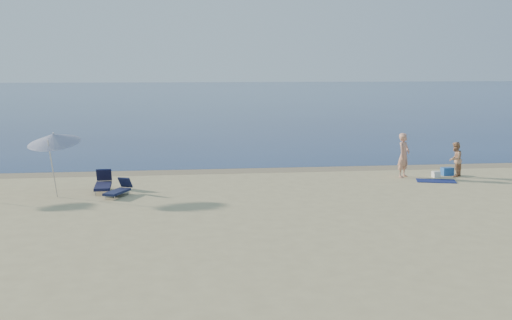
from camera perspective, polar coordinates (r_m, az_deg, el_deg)
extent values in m
cube|color=#0C1E4C|center=(110.53, -4.43, 5.84)|extent=(240.00, 160.00, 0.01)
cube|color=#847254|center=(30.64, 3.67, -0.84)|extent=(240.00, 1.60, 0.00)
imported|color=tan|center=(29.07, 13.00, 0.41)|extent=(0.84, 0.84, 1.96)
imported|color=tan|center=(29.83, 17.29, 0.05)|extent=(0.95, 0.95, 1.55)
cube|color=#0F174D|center=(28.54, 15.71, -1.80)|extent=(1.82, 1.34, 0.03)
cube|color=silver|center=(29.54, 15.71, -1.23)|extent=(0.35, 0.31, 0.27)
cube|color=#1E53A7|center=(30.18, 16.63, -0.98)|extent=(0.53, 0.40, 0.36)
cylinder|color=silver|center=(24.97, -17.62, -0.78)|extent=(0.23, 0.50, 2.25)
cone|color=silver|center=(25.29, -17.55, 1.84)|extent=(2.56, 2.57, 0.76)
sphere|color=silver|center=(25.27, -17.57, 2.29)|extent=(0.07, 0.07, 0.07)
cube|color=#121533|center=(25.79, -13.45, -2.27)|extent=(0.66, 1.66, 0.11)
cube|color=#121533|center=(26.54, -13.36, -1.30)|extent=(0.61, 0.42, 0.53)
cylinder|color=#A5A5AD|center=(25.80, -12.91, -2.52)|extent=(0.03, 0.03, 0.24)
cube|color=#161C3C|center=(24.75, -12.26, -2.78)|extent=(0.99, 1.41, 0.09)
cube|color=#161C3C|center=(25.28, -11.55, -1.96)|extent=(0.58, 0.49, 0.43)
cylinder|color=#A5A5AD|center=(24.68, -11.86, -3.04)|extent=(0.03, 0.03, 0.19)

